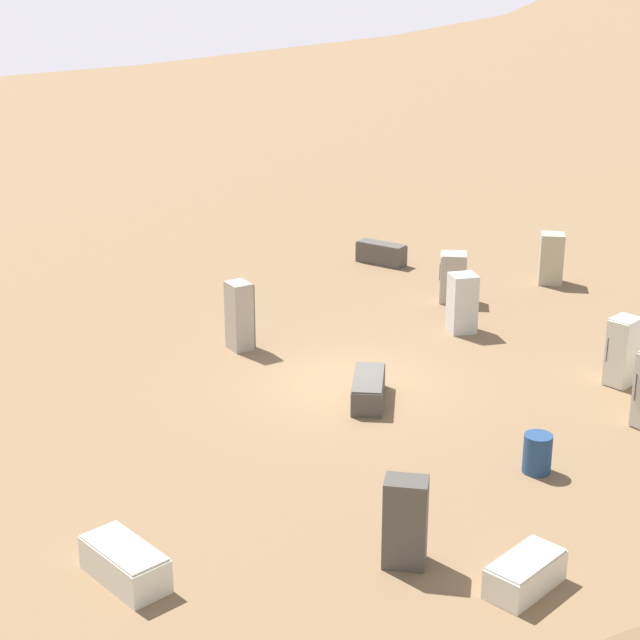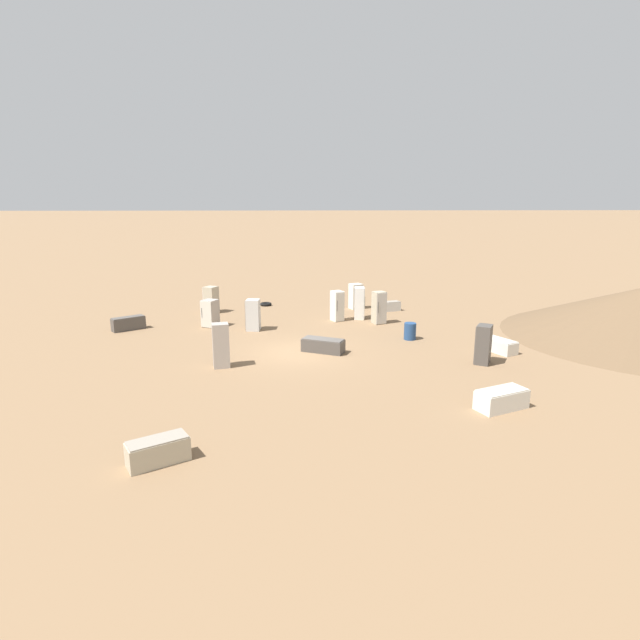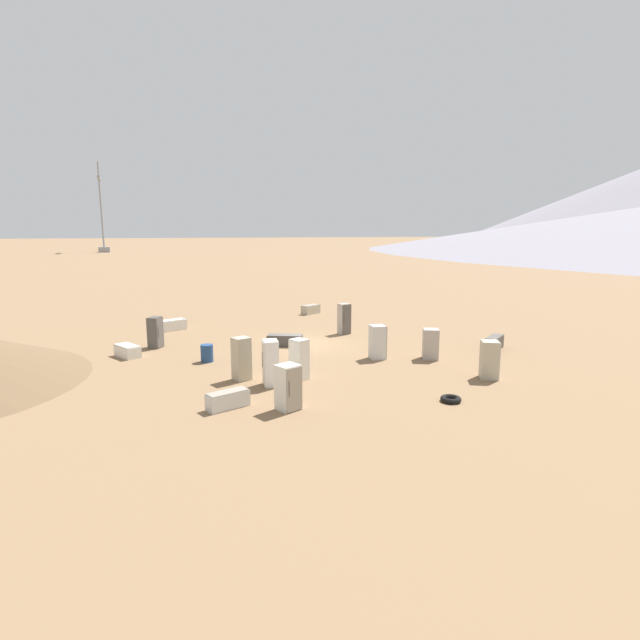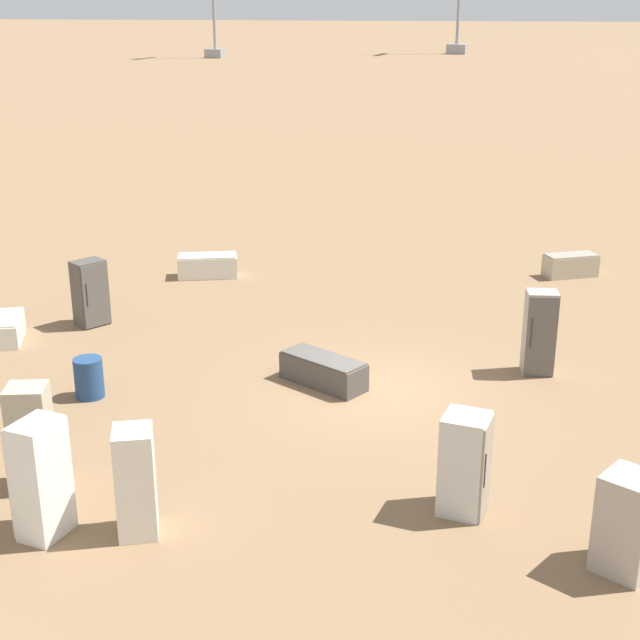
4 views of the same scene
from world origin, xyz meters
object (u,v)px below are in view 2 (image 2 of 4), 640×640
(discarded_fridge_13, at_px, (500,346))
(rusty_barrel, at_px, (410,331))
(discarded_fridge_8, at_px, (158,451))
(scrap_tire, at_px, (266,304))
(discarded_fridge_14, at_px, (128,323))
(discarded_fridge_0, at_px, (501,399))
(discarded_fridge_10, at_px, (356,296))
(discarded_fridge_4, at_px, (379,308))
(discarded_fridge_1, at_px, (211,300))
(discarded_fridge_6, at_px, (337,306))
(discarded_fridge_5, at_px, (253,315))
(discarded_fridge_9, at_px, (483,344))
(discarded_fridge_12, at_px, (360,303))
(discarded_fridge_11, at_px, (323,345))
(discarded_fridge_7, at_px, (221,345))
(discarded_fridge_3, at_px, (388,306))
(discarded_fridge_2, at_px, (210,313))

(discarded_fridge_13, height_order, rusty_barrel, rusty_barrel)
(discarded_fridge_8, height_order, scrap_tire, discarded_fridge_8)
(discarded_fridge_14, xyz_separation_m, scrap_tire, (-6.13, 7.24, -0.26))
(discarded_fridge_0, xyz_separation_m, discarded_fridge_10, (-16.62, -2.51, 0.48))
(discarded_fridge_4, xyz_separation_m, scrap_tire, (-5.66, -6.63, -0.82))
(discarded_fridge_1, distance_m, discarded_fridge_6, 8.20)
(discarded_fridge_8, bearing_deg, discarded_fridge_5, -36.09)
(discarded_fridge_5, bearing_deg, scrap_tire, 3.21)
(discarded_fridge_1, xyz_separation_m, discarded_fridge_9, (11.36, 13.02, 0.02))
(discarded_fridge_0, xyz_separation_m, discarded_fridge_13, (-6.37, 2.74, -0.03))
(discarded_fridge_0, height_order, discarded_fridge_12, discarded_fridge_12)
(discarded_fridge_1, relative_size, discarded_fridge_10, 1.01)
(discarded_fridge_11, relative_size, discarded_fridge_14, 1.19)
(discarded_fridge_7, bearing_deg, discarded_fridge_3, 37.80)
(discarded_fridge_2, relative_size, discarded_fridge_5, 0.90)
(discarded_fridge_11, bearing_deg, discarded_fridge_3, -2.67)
(discarded_fridge_1, relative_size, discarded_fridge_9, 0.97)
(discarded_fridge_1, xyz_separation_m, discarded_fridge_4, (3.73, 9.98, 0.10))
(discarded_fridge_2, distance_m, discarded_fridge_14, 4.38)
(discarded_fridge_6, bearing_deg, discarded_fridge_9, 98.69)
(discarded_fridge_13, bearing_deg, discarded_fridge_3, 84.11)
(discarded_fridge_10, xyz_separation_m, discarded_fridge_12, (2.96, -0.20, 0.13))
(discarded_fridge_14, bearing_deg, discarded_fridge_3, 69.17)
(discarded_fridge_12, distance_m, discarded_fridge_14, 13.06)
(discarded_fridge_11, bearing_deg, rusty_barrel, -41.10)
(discarded_fridge_10, relative_size, rusty_barrel, 1.93)
(discarded_fridge_10, bearing_deg, discarded_fridge_5, -161.57)
(discarded_fridge_12, bearing_deg, discarded_fridge_0, 19.73)
(discarded_fridge_8, relative_size, rusty_barrel, 2.00)
(discarded_fridge_10, xyz_separation_m, rusty_barrel, (7.77, 1.65, -0.39))
(discarded_fridge_5, height_order, discarded_fridge_13, discarded_fridge_5)
(discarded_fridge_2, distance_m, discarded_fridge_12, 8.69)
(discarded_fridge_10, height_order, scrap_tire, discarded_fridge_10)
(discarded_fridge_12, xyz_separation_m, discarded_fridge_14, (1.73, -12.94, -0.59))
(discarded_fridge_11, relative_size, scrap_tire, 2.67)
(discarded_fridge_0, height_order, discarded_fridge_6, discarded_fridge_6)
(discarded_fridge_1, height_order, discarded_fridge_11, discarded_fridge_1)
(discarded_fridge_2, distance_m, discarded_fridge_8, 15.19)
(discarded_fridge_6, bearing_deg, rusty_barrel, 102.62)
(discarded_fridge_4, distance_m, discarded_fridge_12, 1.57)
(discarded_fridge_2, distance_m, discarded_fridge_10, 9.77)
(scrap_tire, bearing_deg, discarded_fridge_0, 24.94)
(discarded_fridge_8, distance_m, discarded_fridge_12, 18.27)
(discarded_fridge_3, height_order, discarded_fridge_13, discarded_fridge_3)
(rusty_barrel, bearing_deg, discarded_fridge_9, 27.56)
(discarded_fridge_11, relative_size, discarded_fridge_12, 1.08)
(discarded_fridge_0, relative_size, discarded_fridge_4, 1.05)
(discarded_fridge_3, height_order, discarded_fridge_6, discarded_fridge_6)
(discarded_fridge_6, height_order, rusty_barrel, discarded_fridge_6)
(discarded_fridge_10, bearing_deg, discarded_fridge_2, -175.27)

